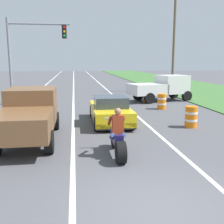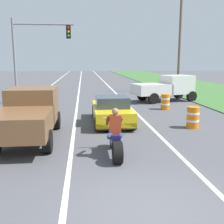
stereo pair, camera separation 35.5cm
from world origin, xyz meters
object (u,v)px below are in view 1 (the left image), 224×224
at_px(pickup_truck_left_lane_brown, 29,113).
at_px(sports_car_yellow, 110,111).
at_px(pickup_truck_right_shoulder_white, 162,87).
at_px(traffic_light_mast_near, 28,48).
at_px(motorcycle_with_rider, 118,139).
at_px(construction_barrel_nearest, 191,117).
at_px(construction_barrel_far, 147,95).
at_px(construction_barrel_mid, 162,101).

bearing_deg(pickup_truck_left_lane_brown, sports_car_yellow, 37.34).
distance_m(pickup_truck_right_shoulder_white, traffic_light_mast_near, 10.30).
distance_m(motorcycle_with_rider, pickup_truck_left_lane_brown, 3.88).
height_order(pickup_truck_right_shoulder_white, construction_barrel_nearest, pickup_truck_right_shoulder_white).
bearing_deg(construction_barrel_far, motorcycle_with_rider, -109.60).
xyz_separation_m(pickup_truck_right_shoulder_white, construction_barrel_far, (-1.30, -0.46, -0.60)).
height_order(sports_car_yellow, pickup_truck_left_lane_brown, pickup_truck_left_lane_brown).
height_order(sports_car_yellow, traffic_light_mast_near, traffic_light_mast_near).
distance_m(pickup_truck_right_shoulder_white, construction_barrel_mid, 3.81).
height_order(motorcycle_with_rider, construction_barrel_mid, motorcycle_with_rider).
bearing_deg(motorcycle_with_rider, sports_car_yellow, 85.29).
xyz_separation_m(sports_car_yellow, traffic_light_mast_near, (-4.88, 6.74, 3.35)).
bearing_deg(sports_car_yellow, construction_barrel_nearest, -21.66).
xyz_separation_m(motorcycle_with_rider, construction_barrel_nearest, (4.05, 3.49, -0.09)).
height_order(pickup_truck_left_lane_brown, construction_barrel_far, pickup_truck_left_lane_brown).
xyz_separation_m(sports_car_yellow, pickup_truck_right_shoulder_white, (5.01, 7.06, 0.48)).
xyz_separation_m(motorcycle_with_rider, pickup_truck_left_lane_brown, (-3.11, 2.26, 0.51)).
bearing_deg(pickup_truck_left_lane_brown, traffic_light_mast_near, 98.24).
bearing_deg(construction_barrel_mid, pickup_truck_right_shoulder_white, 71.87).
bearing_deg(motorcycle_with_rider, construction_barrel_nearest, 40.71).
distance_m(motorcycle_with_rider, construction_barrel_nearest, 5.35).
height_order(sports_car_yellow, construction_barrel_nearest, sports_car_yellow).
distance_m(pickup_truck_left_lane_brown, traffic_light_mast_near, 9.94).
relative_size(sports_car_yellow, pickup_truck_right_shoulder_white, 0.84).
relative_size(sports_car_yellow, construction_barrel_far, 4.30).
distance_m(motorcycle_with_rider, sports_car_yellow, 4.96).
relative_size(construction_barrel_mid, construction_barrel_far, 1.00).
bearing_deg(traffic_light_mast_near, sports_car_yellow, -54.09).
bearing_deg(construction_barrel_mid, motorcycle_with_rider, -116.73).
bearing_deg(pickup_truck_right_shoulder_white, motorcycle_with_rider, -114.28).
bearing_deg(pickup_truck_left_lane_brown, pickup_truck_right_shoulder_white, 48.82).
height_order(motorcycle_with_rider, construction_barrel_nearest, motorcycle_with_rider).
bearing_deg(construction_barrel_nearest, traffic_light_mast_near, 136.16).
height_order(sports_car_yellow, pickup_truck_right_shoulder_white, pickup_truck_right_shoulder_white).
xyz_separation_m(construction_barrel_nearest, construction_barrel_mid, (0.19, 4.93, 0.00)).
bearing_deg(construction_barrel_far, pickup_truck_right_shoulder_white, 19.29).
relative_size(pickup_truck_right_shoulder_white, construction_barrel_far, 5.14).
xyz_separation_m(construction_barrel_mid, construction_barrel_far, (-0.13, 3.12, 0.00)).
distance_m(construction_barrel_nearest, construction_barrel_far, 8.05).
xyz_separation_m(sports_car_yellow, construction_barrel_mid, (3.83, 3.48, -0.13)).
bearing_deg(pickup_truck_left_lane_brown, motorcycle_with_rider, -35.96).
bearing_deg(sports_car_yellow, construction_barrel_mid, 42.25).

